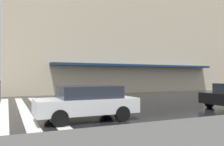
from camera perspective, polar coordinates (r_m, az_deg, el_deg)
haussmann_block_corner at (r=36.42m, az=-1.99°, el=13.60°), size 21.13×27.72×22.29m
car_white at (r=9.71m, az=-6.11°, el=-7.03°), size 1.85×4.10×1.41m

